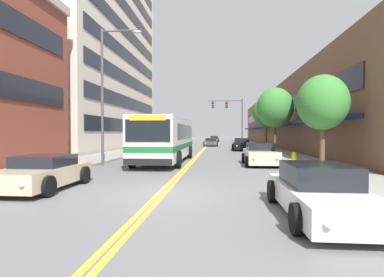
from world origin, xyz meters
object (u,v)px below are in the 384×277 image
object	(u,v)px
car_beige_parked_left_near	(43,173)
street_tree_right_near	(323,103)
car_champagne_parked_right_mid	(260,155)
car_dark_grey_moving_second	(211,142)
city_bus	(166,137)
car_white_parked_right_foreground	(319,192)
car_silver_parked_left_far	(173,143)
street_lamp_left_near	(108,84)
car_black_parked_right_far	(241,145)
fire_hydrant	(294,159)
street_tree_right_far	(266,113)
car_charcoal_moving_lead	(214,139)
car_navy_parked_left_mid	(164,145)
traffic_signal_mast	(231,112)
street_tree_right_mid	(275,108)

from	to	relation	value
car_beige_parked_left_near	street_tree_right_near	world-z (taller)	street_tree_right_near
car_champagne_parked_right_mid	car_dark_grey_moving_second	distance (m)	26.26
car_champagne_parked_right_mid	car_dark_grey_moving_second	world-z (taller)	car_champagne_parked_right_mid
city_bus	car_white_parked_right_foreground	bearing A→B (deg)	-64.78
car_silver_parked_left_far	car_beige_parked_left_near	bearing A→B (deg)	-89.98
street_lamp_left_near	city_bus	bearing A→B (deg)	37.55
car_champagne_parked_right_mid	car_black_parked_right_far	size ratio (longest dim) A/B	1.03
street_tree_right_near	fire_hydrant	world-z (taller)	street_tree_right_near
street_tree_right_near	street_tree_right_far	distance (m)	21.43
car_charcoal_moving_lead	fire_hydrant	bearing A→B (deg)	-83.75
street_tree_right_near	street_lamp_left_near	bearing A→B (deg)	169.80
car_white_parked_right_foreground	car_dark_grey_moving_second	xyz separation A→B (m)	(-3.72, 37.37, -0.02)
car_white_parked_right_foreground	street_lamp_left_near	size ratio (longest dim) A/B	0.55
car_dark_grey_moving_second	car_navy_parked_left_mid	bearing A→B (deg)	-114.47
city_bus	car_navy_parked_left_mid	world-z (taller)	city_bus
car_black_parked_right_far	car_charcoal_moving_lead	size ratio (longest dim) A/B	0.95
car_charcoal_moving_lead	traffic_signal_mast	bearing A→B (deg)	-81.93
street_tree_right_near	street_tree_right_far	world-z (taller)	street_tree_right_far
car_champagne_parked_right_mid	street_tree_right_mid	xyz separation A→B (m)	(2.64, 9.79, 3.70)
car_white_parked_right_foreground	street_tree_right_mid	bearing A→B (deg)	82.60
traffic_signal_mast	street_tree_right_near	world-z (taller)	traffic_signal_mast
car_black_parked_right_far	street_tree_right_mid	xyz separation A→B (m)	(2.71, -5.35, 3.69)
car_navy_parked_left_mid	car_champagne_parked_right_mid	xyz separation A→B (m)	(8.83, -14.98, 0.07)
car_navy_parked_left_mid	car_black_parked_right_far	xyz separation A→B (m)	(8.76, 0.16, 0.08)
car_navy_parked_left_mid	fire_hydrant	world-z (taller)	car_navy_parked_left_mid
car_white_parked_right_foreground	car_dark_grey_moving_second	world-z (taller)	car_white_parked_right_foreground
city_bus	street_tree_right_near	distance (m)	10.15
traffic_signal_mast	car_black_parked_right_far	bearing A→B (deg)	-85.50
car_dark_grey_moving_second	street_tree_right_near	bearing A→B (deg)	-77.44
car_beige_parked_left_near	street_tree_right_mid	distance (m)	22.11
city_bus	car_black_parked_right_far	size ratio (longest dim) A/B	2.57
car_silver_parked_left_far	car_dark_grey_moving_second	bearing A→B (deg)	41.71
car_charcoal_moving_lead	street_lamp_left_near	world-z (taller)	street_lamp_left_near
street_tree_right_mid	car_dark_grey_moving_second	bearing A→B (deg)	111.77
car_charcoal_moving_lead	street_tree_right_near	bearing A→B (deg)	-82.53
car_beige_parked_left_near	street_tree_right_far	xyz separation A→B (m)	(11.97, 26.97, 3.79)
city_bus	car_champagne_parked_right_mid	distance (m)	6.43
street_tree_right_mid	city_bus	bearing A→B (deg)	-136.68
street_lamp_left_near	street_tree_right_near	world-z (taller)	street_lamp_left_near
car_dark_grey_moving_second	street_tree_right_far	world-z (taller)	street_tree_right_far
city_bus	car_beige_parked_left_near	xyz separation A→B (m)	(-2.67, -10.21, -1.10)
car_charcoal_moving_lead	street_lamp_left_near	xyz separation A→B (m)	(-5.73, -46.05, 4.38)
traffic_signal_mast	car_dark_grey_moving_second	bearing A→B (deg)	169.76
street_tree_right_far	car_champagne_parked_right_mid	bearing A→B (deg)	-99.73
car_beige_parked_left_near	car_champagne_parked_right_mid	distance (m)	12.42
car_charcoal_moving_lead	car_dark_grey_moving_second	size ratio (longest dim) A/B	0.90
traffic_signal_mast	car_beige_parked_left_near	bearing A→B (deg)	-103.12
car_charcoal_moving_lead	car_silver_parked_left_far	bearing A→B (deg)	-102.42
city_bus	street_tree_right_far	world-z (taller)	street_tree_right_far
car_black_parked_right_far	street_lamp_left_near	distance (m)	19.13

